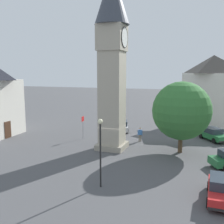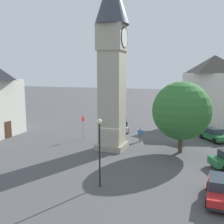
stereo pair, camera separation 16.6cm
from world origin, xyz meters
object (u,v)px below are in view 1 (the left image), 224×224
at_px(car_blue_kerb, 213,134).
at_px(car_silver_kerb, 222,189).
at_px(road_sign, 83,124).
at_px(car_red_corner, 122,126).
at_px(building_shop_left, 212,89).
at_px(tree, 182,111).
at_px(clock_tower, 112,46).
at_px(lamp_post, 100,142).
at_px(pedestrian, 140,133).

height_order(car_blue_kerb, car_silver_kerb, same).
bearing_deg(road_sign, car_red_corner, -29.51).
relative_size(car_blue_kerb, building_shop_left, 0.40).
bearing_deg(tree, clock_tower, 98.94).
bearing_deg(building_shop_left, car_silver_kerb, -178.84).
bearing_deg(clock_tower, car_blue_kerb, -54.30).
bearing_deg(lamp_post, car_silver_kerb, -84.13).
height_order(building_shop_left, lamp_post, building_shop_left).
relative_size(clock_tower, tree, 2.54).
height_order(car_silver_kerb, road_sign, road_sign).
distance_m(car_silver_kerb, road_sign, 19.05).
bearing_deg(car_silver_kerb, road_sign, 54.40).
bearing_deg(pedestrian, lamp_post, -178.32).
bearing_deg(tree, road_sign, 82.66).
xyz_separation_m(car_silver_kerb, building_shop_left, (27.20, 0.55, 4.75)).
distance_m(tree, lamp_post, 11.37).
distance_m(car_blue_kerb, lamp_post, 18.59).
relative_size(building_shop_left, lamp_post, 2.17).
bearing_deg(car_red_corner, lamp_post, -166.67).
relative_size(clock_tower, car_blue_kerb, 4.30).
bearing_deg(car_blue_kerb, lamp_post, 154.98).
relative_size(car_red_corner, pedestrian, 2.63).
distance_m(car_red_corner, road_sign, 6.57).
distance_m(car_blue_kerb, tree, 7.95).
distance_m(car_blue_kerb, pedestrian, 8.93).
height_order(car_blue_kerb, road_sign, road_sign).
xyz_separation_m(lamp_post, road_sign, (11.91, 7.34, -1.44)).
height_order(car_red_corner, road_sign, road_sign).
bearing_deg(car_red_corner, road_sign, 150.49).
distance_m(car_red_corner, tree, 11.82).
relative_size(car_silver_kerb, car_red_corner, 0.93).
distance_m(clock_tower, car_silver_kerb, 16.90).
bearing_deg(lamp_post, car_red_corner, 13.33).
xyz_separation_m(car_blue_kerb, car_red_corner, (0.86, 11.94, 0.00)).
bearing_deg(tree, car_red_corner, 50.51).
bearing_deg(clock_tower, pedestrian, -29.41).
relative_size(clock_tower, lamp_post, 3.72).
height_order(car_blue_kerb, lamp_post, lamp_post).
relative_size(clock_tower, car_silver_kerb, 4.47).
distance_m(car_red_corner, pedestrian, 5.85).
height_order(car_blue_kerb, tree, tree).
relative_size(clock_tower, building_shop_left, 1.71).
height_order(pedestrian, lamp_post, lamp_post).
bearing_deg(car_blue_kerb, clock_tower, 125.70).
bearing_deg(tree, car_blue_kerb, -27.26).
bearing_deg(pedestrian, road_sign, 99.59).
height_order(clock_tower, road_sign, clock_tower).
height_order(clock_tower, car_blue_kerb, clock_tower).
bearing_deg(clock_tower, tree, -81.06).
relative_size(car_silver_kerb, tree, 0.57).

